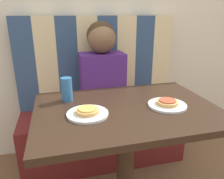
% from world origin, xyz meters
% --- Properties ---
extents(wall_back, '(7.00, 0.05, 2.60)m').
position_xyz_m(wall_back, '(0.00, 0.92, 1.30)').
color(wall_back, beige).
rests_on(wall_back, ground_plane).
extents(booth_seat, '(1.35, 0.46, 0.46)m').
position_xyz_m(booth_seat, '(0.00, 0.63, 0.23)').
color(booth_seat, '#5B1919').
rests_on(booth_seat, ground_plane).
extents(booth_backrest, '(1.35, 0.08, 0.77)m').
position_xyz_m(booth_backrest, '(0.00, 0.82, 0.84)').
color(booth_backrest, navy).
rests_on(booth_backrest, booth_seat).
extents(dining_table, '(0.97, 0.68, 0.76)m').
position_xyz_m(dining_table, '(0.00, 0.00, 0.66)').
color(dining_table, black).
rests_on(dining_table, ground_plane).
extents(person, '(0.35, 0.25, 0.73)m').
position_xyz_m(person, '(0.00, 0.63, 0.84)').
color(person, '#4C237A').
rests_on(person, booth_seat).
extents(plate_left, '(0.21, 0.21, 0.01)m').
position_xyz_m(plate_left, '(-0.22, -0.04, 0.77)').
color(plate_left, white).
rests_on(plate_left, dining_table).
extents(plate_right, '(0.21, 0.21, 0.01)m').
position_xyz_m(plate_right, '(0.22, -0.04, 0.77)').
color(plate_right, white).
rests_on(plate_right, dining_table).
extents(pizza_left, '(0.12, 0.12, 0.02)m').
position_xyz_m(pizza_left, '(-0.22, -0.04, 0.79)').
color(pizza_left, tan).
rests_on(pizza_left, plate_left).
extents(pizza_right, '(0.12, 0.12, 0.02)m').
position_xyz_m(pizza_right, '(0.22, -0.04, 0.79)').
color(pizza_right, tan).
rests_on(pizza_right, plate_right).
extents(drinking_cup, '(0.06, 0.06, 0.14)m').
position_xyz_m(drinking_cup, '(-0.30, 0.17, 0.83)').
color(drinking_cup, '#2D669E').
rests_on(drinking_cup, dining_table).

